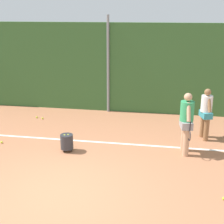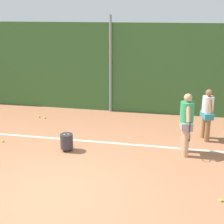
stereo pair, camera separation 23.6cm
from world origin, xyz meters
The scene contains 11 objects.
ground_plane centered at (0.00, 1.84, 0.00)m, with size 31.08×31.08×0.00m, color #B2704C.
hedge_fence_backdrop centered at (0.00, 6.26, 1.71)m, with size 20.20×0.25×3.41m, color #386633.
fence_post_center centered at (0.00, 6.08, 1.84)m, with size 0.10×0.10×3.69m, color gray.
court_baseline_paint centered at (0.00, 2.96, 0.00)m, with size 14.76×0.10×0.01m, color white.
player_midcourt centered at (2.82, 2.62, 0.97)m, with size 0.37×0.79×1.74m.
player_backcourt_far centered at (3.46, 3.81, 0.90)m, with size 0.39×0.65×1.60m.
ball_hopper centered at (-0.47, 2.17, 0.29)m, with size 0.36×0.36×0.51m.
tennis_ball_1 centered at (3.56, 0.38, 0.03)m, with size 0.07×0.07×0.07m, color #CCDB33.
tennis_ball_4 centered at (-2.22, 4.71, 0.03)m, with size 0.07×0.07×0.07m, color #CCDB33.
tennis_ball_6 centered at (-2.59, 2.37, 0.03)m, with size 0.07×0.07×0.07m, color #CCDB33.
tennis_ball_7 centered at (-2.47, 4.79, 0.03)m, with size 0.07×0.07×0.07m, color #CCDB33.
Camera 2 is at (2.47, -5.78, 3.84)m, focal length 51.19 mm.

